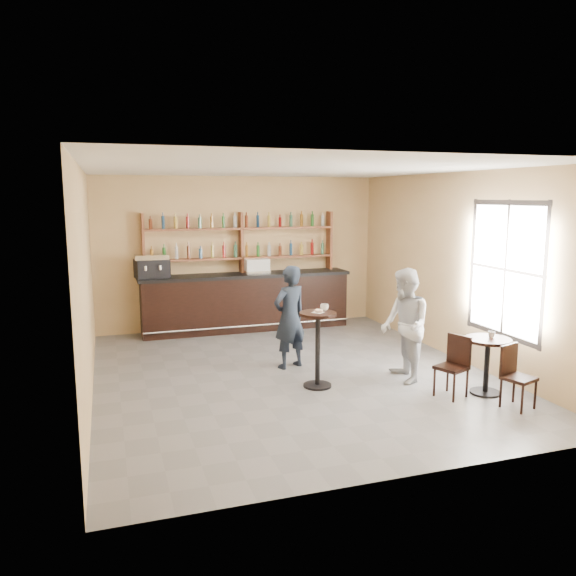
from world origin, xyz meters
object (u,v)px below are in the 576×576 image
object	(u,v)px
espresso_machine	(152,266)
man_main	(290,317)
pastry_case	(256,266)
pedestal_table	(318,350)
bar_counter	(246,302)
patron_second	(405,325)
chair_south	(519,378)
cafe_table	(487,366)
chair_west	(451,367)

from	to	relation	value
espresso_machine	man_main	xyz separation A→B (m)	(1.95, -2.80, -0.58)
pastry_case	pedestal_table	bearing A→B (deg)	-100.52
bar_counter	pastry_case	distance (m)	0.78
pedestal_table	patron_second	world-z (taller)	patron_second
chair_south	cafe_table	bearing A→B (deg)	76.21
cafe_table	patron_second	size ratio (longest dim) A/B	0.47
man_main	cafe_table	xyz separation A→B (m)	(2.28, -2.06, -0.44)
bar_counter	cafe_table	bearing A→B (deg)	-64.49
espresso_machine	cafe_table	size ratio (longest dim) A/B	0.79
man_main	cafe_table	size ratio (longest dim) A/B	2.08
espresso_machine	chair_west	xyz separation A→B (m)	(3.67, -4.81, -0.99)
pastry_case	patron_second	bearing A→B (deg)	-81.71
pastry_case	chair_south	bearing A→B (deg)	-77.74
pastry_case	cafe_table	size ratio (longest dim) A/B	0.62
bar_counter	chair_west	world-z (taller)	bar_counter
bar_counter	espresso_machine	distance (m)	2.07
pedestal_table	chair_west	size ratio (longest dim) A/B	1.30
espresso_machine	pastry_case	world-z (taller)	espresso_machine
pastry_case	espresso_machine	bearing A→B (deg)	170.88
espresso_machine	pedestal_table	distance (m)	4.43
pedestal_table	chair_south	xyz separation A→B (m)	(2.23, -1.63, -0.14)
man_main	bar_counter	bearing A→B (deg)	-109.56
espresso_machine	pastry_case	size ratio (longest dim) A/B	1.27
pedestal_table	chair_west	xyz separation A→B (m)	(1.63, -0.98, -0.13)
bar_counter	espresso_machine	world-z (taller)	espresso_machine
pedestal_table	cafe_table	bearing A→B (deg)	-25.24
cafe_table	chair_west	world-z (taller)	chair_west
bar_counter	chair_south	bearing A→B (deg)	-66.55
chair_west	chair_south	world-z (taller)	chair_west
cafe_table	patron_second	xyz separation A→B (m)	(-0.84, 0.87, 0.46)
man_main	chair_west	bearing A→B (deg)	110.20
pedestal_table	chair_west	bearing A→B (deg)	-30.95
bar_counter	chair_south	distance (m)	5.95
espresso_machine	chair_west	size ratio (longest dim) A/B	0.74
man_main	pastry_case	bearing A→B (deg)	-114.30
chair_south	patron_second	bearing A→B (deg)	102.49
patron_second	pastry_case	bearing A→B (deg)	-153.00
chair_west	cafe_table	bearing A→B (deg)	62.79
espresso_machine	chair_south	world-z (taller)	espresso_machine
pastry_case	bar_counter	bearing A→B (deg)	170.88
man_main	chair_south	bearing A→B (deg)	110.72
chair_south	patron_second	distance (m)	1.78
pastry_case	chair_south	world-z (taller)	pastry_case
cafe_table	chair_south	size ratio (longest dim) A/B	0.96
bar_counter	chair_south	world-z (taller)	bar_counter
pastry_case	chair_south	size ratio (longest dim) A/B	0.60
cafe_table	chair_west	size ratio (longest dim) A/B	0.94
pedestal_table	espresso_machine	bearing A→B (deg)	118.03
pedestal_table	bar_counter	bearing A→B (deg)	92.07
espresso_machine	pastry_case	xyz separation A→B (m)	(2.13, 0.00, -0.08)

